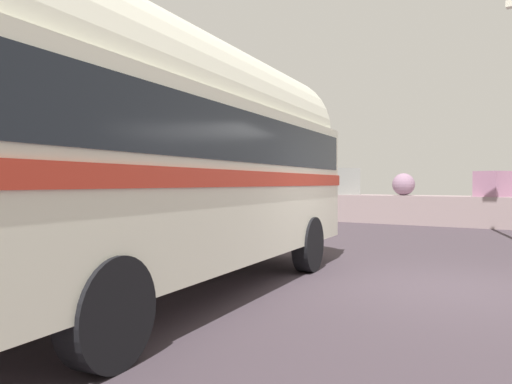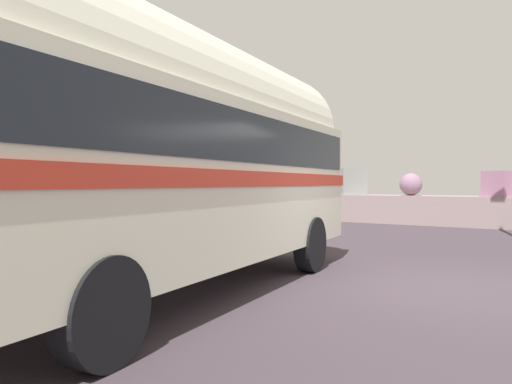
# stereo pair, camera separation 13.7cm
# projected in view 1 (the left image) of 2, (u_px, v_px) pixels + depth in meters

# --- Properties ---
(ground) EXTENTS (32.00, 26.00, 0.02)m
(ground) POSITION_uv_depth(u_px,v_px,m) (442.00, 288.00, 7.61)
(ground) COLOR #3B3139
(vintage_coach) EXTENTS (4.01, 8.88, 3.70)m
(vintage_coach) POSITION_uv_depth(u_px,v_px,m) (171.00, 148.00, 7.03)
(vintage_coach) COLOR black
(vintage_coach) RESTS_ON ground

